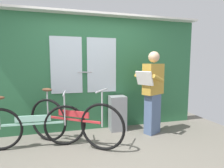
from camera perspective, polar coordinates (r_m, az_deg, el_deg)
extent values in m
cube|color=#666056|center=(2.84, -1.19, -22.59)|extent=(5.55, 4.04, 0.04)
cube|color=#2D6B42|center=(3.69, -5.74, 3.16)|extent=(4.55, 0.08, 2.30)
cube|color=silver|center=(3.59, -14.39, 5.84)|extent=(0.60, 0.02, 1.10)
cube|color=silver|center=(3.66, -3.31, 6.04)|extent=(0.60, 0.02, 1.10)
cylinder|color=#B2B2B7|center=(3.59, -8.72, 3.76)|extent=(0.28, 0.02, 0.02)
cube|color=silver|center=(3.71, -5.69, 21.42)|extent=(4.55, 0.28, 0.04)
torus|color=black|center=(2.87, -3.16, -13.55)|extent=(0.65, 0.47, 0.76)
torus|color=black|center=(3.39, -19.77, -10.77)|extent=(0.65, 0.47, 0.76)
cube|color=red|center=(3.08, -12.23, -11.11)|extent=(0.82, 0.59, 0.03)
cube|color=red|center=(3.05, -12.28, -9.30)|extent=(0.48, 0.35, 0.10)
cylinder|color=#B7B7BC|center=(3.32, -19.95, -6.33)|extent=(0.02, 0.02, 0.54)
ellipsoid|color=brown|center=(3.27, -20.12, -1.73)|extent=(0.22, 0.19, 0.06)
cylinder|color=#B7B7BC|center=(2.78, -3.20, -7.96)|extent=(0.02, 0.02, 0.58)
cylinder|color=#B7B7BC|center=(2.72, -3.24, -2.06)|extent=(0.27, 0.38, 0.02)
torus|color=black|center=(3.14, -14.81, -12.67)|extent=(0.69, 0.09, 0.69)
torus|color=black|center=(3.36, -32.30, -12.21)|extent=(0.69, 0.09, 0.69)
cube|color=#9EDBC6|center=(3.19, -23.91, -11.55)|extent=(0.94, 0.10, 0.03)
cube|color=#9EDBC6|center=(3.17, -23.98, -10.10)|extent=(0.54, 0.06, 0.10)
cylinder|color=#B7B7BC|center=(3.06, -14.95, -7.88)|extent=(0.02, 0.02, 0.54)
cylinder|color=#B7B7BC|center=(3.01, -15.10, -2.89)|extent=(0.05, 0.44, 0.02)
cube|color=slate|center=(3.62, 12.84, -9.27)|extent=(0.36, 0.30, 0.78)
cube|color=#B78C33|center=(3.50, 13.12, 1.56)|extent=(0.48, 0.38, 0.59)
sphere|color=tan|center=(3.49, 13.29, 8.42)|extent=(0.21, 0.21, 0.21)
cube|color=silver|center=(3.27, 10.33, 1.82)|extent=(0.25, 0.35, 0.26)
cylinder|color=#B78C33|center=(3.27, 14.57, 1.72)|extent=(0.30, 0.20, 0.17)
cylinder|color=#B78C33|center=(3.50, 9.16, 2.13)|extent=(0.30, 0.20, 0.17)
cube|color=gray|center=(3.71, 1.75, -9.31)|extent=(0.33, 0.28, 0.71)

